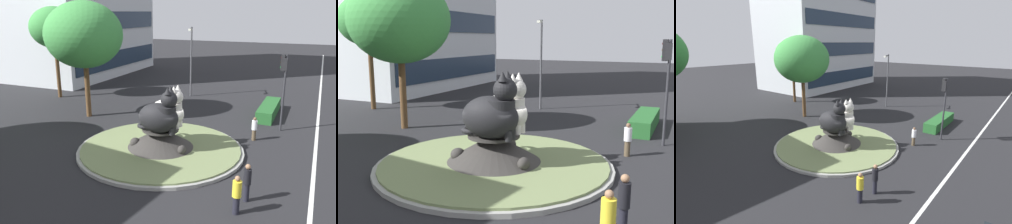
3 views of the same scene
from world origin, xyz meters
The scene contains 12 objects.
ground_plane centered at (0.00, 0.00, 0.00)m, with size 160.00×160.00×0.00m, color black.
roundabout_island centered at (0.00, 0.00, 0.44)m, with size 9.91×9.91×1.42m.
cat_statue_black centered at (-0.65, -0.31, 2.41)m, with size 1.76×2.83×2.72m.
cat_statue_white centered at (0.66, -0.25, 2.35)m, with size 1.80×2.54×2.54m.
traffic_light_mast centered at (6.64, -6.06, 3.87)m, with size 0.74×0.51×5.30m.
clipped_hedge_strip centered at (10.26, -4.84, 0.45)m, with size 5.53×1.20×0.90m, color #235B28.
broadleaf_tree_behind_island centered at (4.12, 8.27, 6.37)m, with size 5.87×5.87×8.89m.
third_tree_left centered at (8.26, 14.79, 6.63)m, with size 4.48×4.48×8.57m.
streetlight_arm centered at (13.66, 3.18, 3.89)m, with size 1.80×0.62×6.71m.
pedestrian_white_shirt centered at (4.04, -4.80, 0.82)m, with size 0.35×0.35×1.56m.
pedestrian_black_shirt centered at (-3.68, -5.90, 0.94)m, with size 0.34×0.34×1.77m.
pedestrian_yellow_shirt centered at (-4.85, -5.72, 0.90)m, with size 0.38×0.38×1.72m.
Camera 2 is at (-14.05, -7.39, 5.33)m, focal length 41.94 mm.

